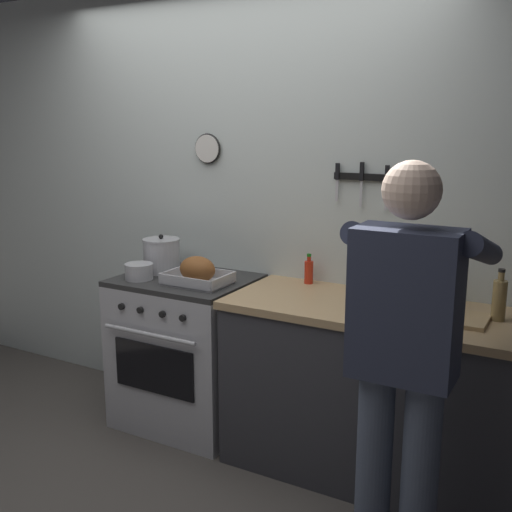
% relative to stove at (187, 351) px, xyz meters
% --- Properties ---
extents(wall_back, '(6.00, 0.13, 2.60)m').
position_rel_stove_xyz_m(wall_back, '(0.22, 0.36, 0.85)').
color(wall_back, silver).
rests_on(wall_back, ground).
extents(counter_block, '(2.03, 0.65, 0.90)m').
position_rel_stove_xyz_m(counter_block, '(1.42, 0.00, 0.00)').
color(counter_block, '#38383D').
rests_on(counter_block, ground).
extents(stove, '(0.76, 0.67, 0.90)m').
position_rel_stove_xyz_m(stove, '(0.00, 0.00, 0.00)').
color(stove, '#BCBCC1').
rests_on(stove, ground).
extents(person_cook, '(0.51, 0.63, 1.66)m').
position_rel_stove_xyz_m(person_cook, '(1.47, -0.66, 0.50)').
color(person_cook, '#4C566B').
rests_on(person_cook, ground).
extents(roasting_pan, '(0.35, 0.26, 0.16)m').
position_rel_stove_xyz_m(roasting_pan, '(0.14, -0.08, 0.52)').
color(roasting_pan, '#B7B7BC').
rests_on(roasting_pan, stove).
extents(stock_pot, '(0.22, 0.22, 0.23)m').
position_rel_stove_xyz_m(stock_pot, '(-0.21, 0.06, 0.55)').
color(stock_pot, '#B7B7BC').
rests_on(stock_pot, stove).
extents(saucepan, '(0.16, 0.16, 0.09)m').
position_rel_stove_xyz_m(saucepan, '(-0.21, -0.15, 0.50)').
color(saucepan, '#B7B7BC').
rests_on(saucepan, stove).
extents(cutting_board, '(0.36, 0.24, 0.02)m').
position_rel_stove_xyz_m(cutting_board, '(1.50, -0.03, 0.46)').
color(cutting_board, tan).
rests_on(cutting_board, counter_block).
extents(bottle_hot_sauce, '(0.05, 0.05, 0.17)m').
position_rel_stove_xyz_m(bottle_hot_sauce, '(0.68, 0.24, 0.52)').
color(bottle_hot_sauce, red).
rests_on(bottle_hot_sauce, counter_block).
extents(bottle_vinegar, '(0.06, 0.06, 0.24)m').
position_rel_stove_xyz_m(bottle_vinegar, '(1.70, 0.06, 0.55)').
color(bottle_vinegar, '#997F4C').
rests_on(bottle_vinegar, counter_block).
extents(bottle_olive_oil, '(0.08, 0.08, 0.31)m').
position_rel_stove_xyz_m(bottle_olive_oil, '(1.34, 0.19, 0.58)').
color(bottle_olive_oil, '#385623').
rests_on(bottle_olive_oil, counter_block).
extents(bottle_cooking_oil, '(0.07, 0.07, 0.25)m').
position_rel_stove_xyz_m(bottle_cooking_oil, '(1.24, 0.20, 0.56)').
color(bottle_cooking_oil, gold).
rests_on(bottle_cooking_oil, counter_block).
extents(bottle_wine_red, '(0.08, 0.08, 0.31)m').
position_rel_stove_xyz_m(bottle_wine_red, '(1.40, 0.04, 0.58)').
color(bottle_wine_red, '#47141E').
rests_on(bottle_wine_red, counter_block).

